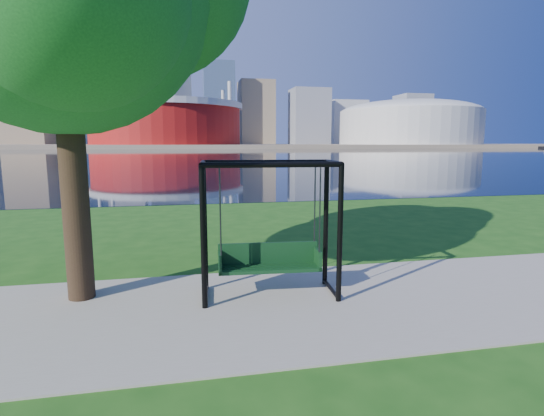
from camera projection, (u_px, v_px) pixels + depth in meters
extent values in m
plane|color=#1E5114|center=(257.00, 298.00, 7.57)|extent=(900.00, 900.00, 0.00)
cube|color=#9E937F|center=(262.00, 307.00, 7.08)|extent=(120.00, 4.00, 0.03)
cube|color=black|center=(188.00, 154.00, 106.29)|extent=(900.00, 180.00, 0.02)
cube|color=#937F60|center=(185.00, 146.00, 303.59)|extent=(900.00, 228.00, 2.00)
cylinder|color=maroon|center=(166.00, 124.00, 231.04)|extent=(80.00, 80.00, 22.00)
cylinder|color=silver|center=(166.00, 106.00, 229.60)|extent=(83.00, 83.00, 3.00)
cylinder|color=silver|center=(223.00, 118.00, 255.28)|extent=(2.00, 2.00, 32.00)
cylinder|color=silver|center=(108.00, 116.00, 242.07)|extent=(2.00, 2.00, 32.00)
cylinder|color=silver|center=(94.00, 111.00, 205.29)|extent=(2.00, 2.00, 32.00)
cylinder|color=silver|center=(230.00, 113.00, 218.50)|extent=(2.00, 2.00, 32.00)
cylinder|color=beige|center=(409.00, 128.00, 260.29)|extent=(84.00, 84.00, 20.00)
ellipsoid|color=beige|center=(410.00, 113.00, 258.93)|extent=(84.00, 84.00, 15.12)
cube|color=#998466|center=(24.00, 75.00, 270.90)|extent=(26.00, 26.00, 88.00)
cube|color=slate|center=(82.00, 77.00, 300.58)|extent=(30.00, 24.00, 95.00)
cube|color=gray|center=(124.00, 91.00, 288.99)|extent=(24.00, 24.00, 72.00)
cube|color=silver|center=(170.00, 91.00, 323.44)|extent=(32.00, 28.00, 80.00)
cube|color=slate|center=(219.00, 104.00, 307.93)|extent=(22.00, 22.00, 58.00)
cube|color=#998466|center=(256.00, 113.00, 329.23)|extent=(26.00, 26.00, 48.00)
cube|color=gray|center=(309.00, 117.00, 328.03)|extent=(28.00, 24.00, 42.00)
cube|color=silver|center=(346.00, 123.00, 360.71)|extent=(30.00, 26.00, 36.00)
cube|color=gray|center=(412.00, 120.00, 351.08)|extent=(24.00, 24.00, 40.00)
cube|color=#998466|center=(444.00, 126.00, 374.23)|extent=(26.00, 26.00, 32.00)
cylinder|color=black|center=(203.00, 239.00, 6.86)|extent=(0.10, 0.10, 2.39)
cylinder|color=black|center=(340.00, 235.00, 7.16)|extent=(0.10, 0.10, 2.39)
cylinder|color=black|center=(205.00, 228.00, 7.78)|extent=(0.10, 0.10, 2.39)
cylinder|color=black|center=(326.00, 225.00, 8.07)|extent=(0.10, 0.10, 2.39)
cylinder|color=black|center=(273.00, 165.00, 6.83)|extent=(2.28, 0.26, 0.09)
cylinder|color=black|center=(266.00, 162.00, 7.75)|extent=(2.28, 0.26, 0.09)
cylinder|color=black|center=(202.00, 164.00, 7.14)|extent=(0.16, 0.94, 0.09)
cylinder|color=black|center=(206.00, 295.00, 7.49)|extent=(0.14, 0.94, 0.07)
cylinder|color=black|center=(334.00, 163.00, 7.44)|extent=(0.16, 0.94, 0.09)
cylinder|color=black|center=(331.00, 289.00, 7.79)|extent=(0.14, 0.94, 0.07)
cube|color=black|center=(270.00, 268.00, 7.57)|extent=(1.85, 0.60, 0.06)
cube|color=black|center=(268.00, 253.00, 7.73)|extent=(1.82, 0.18, 0.39)
cube|color=black|center=(220.00, 262.00, 7.43)|extent=(0.09, 0.47, 0.35)
cube|color=black|center=(318.00, 259.00, 7.66)|extent=(0.09, 0.47, 0.35)
cylinder|color=#333338|center=(220.00, 212.00, 7.11)|extent=(0.03, 0.03, 1.51)
cylinder|color=#333338|center=(320.00, 210.00, 7.33)|extent=(0.03, 0.03, 1.51)
cylinder|color=#333338|center=(220.00, 209.00, 7.49)|extent=(0.03, 0.03, 1.51)
cylinder|color=#333338|center=(315.00, 207.00, 7.71)|extent=(0.03, 0.03, 1.51)
cylinder|color=black|center=(73.00, 172.00, 7.17)|extent=(0.45, 0.45, 4.49)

